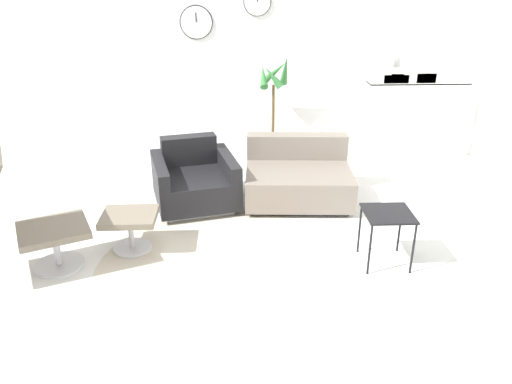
{
  "coord_description": "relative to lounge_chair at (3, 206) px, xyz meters",
  "views": [
    {
      "loc": [
        0.15,
        -3.9,
        2.43
      ],
      "look_at": [
        0.33,
        0.3,
        0.55
      ],
      "focal_mm": 35.0,
      "sensor_mm": 36.0,
      "label": 1
    }
  ],
  "objects": [
    {
      "name": "ground_plane",
      "position": [
        1.75,
        0.16,
        -0.67
      ],
      "size": [
        12.0,
        12.0,
        0.0
      ],
      "primitive_type": "plane",
      "color": "silver"
    },
    {
      "name": "side_table",
      "position": [
        3.22,
        0.08,
        -0.23
      ],
      "size": [
        0.42,
        0.42,
        0.5
      ],
      "color": "black",
      "rests_on": "ground_plane"
    },
    {
      "name": "ottoman",
      "position": [
        0.9,
        0.41,
        -0.39
      ],
      "size": [
        0.5,
        0.43,
        0.37
      ],
      "color": "#BCBCC1",
      "rests_on": "ground_plane"
    },
    {
      "name": "round_rug",
      "position": [
        1.78,
        0.05,
        -0.66
      ],
      "size": [
        2.29,
        2.29,
        0.01
      ],
      "color": "#BCB29E",
      "rests_on": "ground_plane"
    },
    {
      "name": "lounge_chair",
      "position": [
        0.0,
        0.0,
        0.0
      ],
      "size": [
        1.14,
        0.88,
        1.19
      ],
      "rotation": [
        0.0,
        0.0,
        -1.14
      ],
      "color": "#BCBCC1",
      "rests_on": "ground_plane"
    },
    {
      "name": "couch_low",
      "position": [
        2.61,
        1.48,
        -0.42
      ],
      "size": [
        1.22,
        1.01,
        0.67
      ],
      "rotation": [
        0.0,
        0.0,
        3.09
      ],
      "color": "black",
      "rests_on": "ground_plane"
    },
    {
      "name": "wall_back",
      "position": [
        1.75,
        2.89,
        0.73
      ],
      "size": [
        12.0,
        0.09,
        2.8
      ],
      "color": "white",
      "rests_on": "ground_plane"
    },
    {
      "name": "armchair_red",
      "position": [
        1.44,
        1.4,
        -0.41
      ],
      "size": [
        1.05,
        1.06,
        0.7
      ],
      "rotation": [
        0.0,
        0.0,
        3.38
      ],
      "color": "silver",
      "rests_on": "ground_plane"
    },
    {
      "name": "shelf_unit",
      "position": [
        4.16,
        2.6,
        0.48
      ],
      "size": [
        1.3,
        0.28,
        1.81
      ],
      "color": "#BCBCC1",
      "rests_on": "ground_plane"
    },
    {
      "name": "potted_plant",
      "position": [
        2.4,
        2.51,
        -0.09
      ],
      "size": [
        0.39,
        0.41,
        1.5
      ],
      "color": "#333338",
      "rests_on": "ground_plane"
    }
  ]
}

